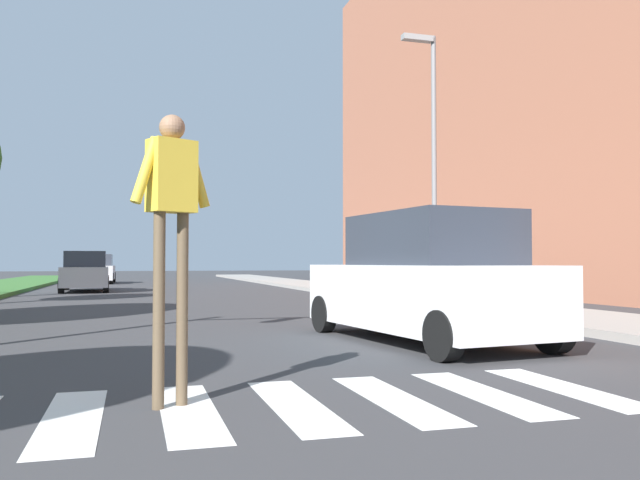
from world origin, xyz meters
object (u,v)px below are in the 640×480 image
sedan_midblock (85,273)px  sedan_distant (98,270)px  suv_crossing (425,281)px  pedestrian_performer (171,211)px  street_lamp_right (431,143)px

sedan_midblock → sedan_distant: 10.84m
sedan_midblock → sedan_distant: size_ratio=1.03×
suv_crossing → sedan_distant: suv_crossing is taller
pedestrian_performer → sedan_midblock: size_ratio=0.54×
pedestrian_performer → sedan_distant: 34.53m
suv_crossing → sedan_midblock: (-6.23, 20.10, -0.14)m
street_lamp_right → sedan_distant: size_ratio=1.68×
pedestrian_performer → sedan_distant: (-2.24, 34.44, -0.87)m
pedestrian_performer → suv_crossing: bearing=41.0°
suv_crossing → sedan_distant: size_ratio=1.08×
street_lamp_right → sedan_distant: (-10.00, 23.49, -3.80)m
suv_crossing → pedestrian_performer: bearing=-139.0°
pedestrian_performer → sedan_midblock: pedestrian_performer is taller
suv_crossing → sedan_distant: (-6.27, 30.94, -0.14)m
suv_crossing → sedan_midblock: 21.05m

